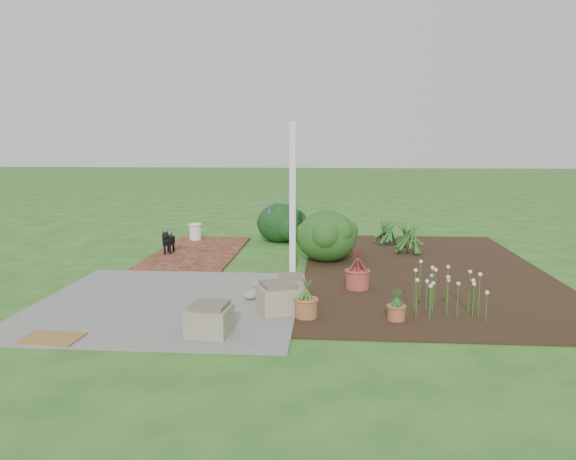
# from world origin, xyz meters

# --- Properties ---
(ground) EXTENTS (80.00, 80.00, 0.00)m
(ground) POSITION_xyz_m (0.00, 0.00, 0.00)
(ground) COLOR #28591C
(ground) RESTS_ON ground
(concrete_patio) EXTENTS (3.50, 3.50, 0.04)m
(concrete_patio) POSITION_xyz_m (-1.25, -1.75, 0.02)
(concrete_patio) COLOR slate
(concrete_patio) RESTS_ON ground
(brick_path) EXTENTS (1.60, 3.50, 0.04)m
(brick_path) POSITION_xyz_m (-1.70, 1.75, 0.02)
(brick_path) COLOR brown
(brick_path) RESTS_ON ground
(garden_bed) EXTENTS (4.00, 7.00, 0.03)m
(garden_bed) POSITION_xyz_m (2.50, 0.50, 0.01)
(garden_bed) COLOR black
(garden_bed) RESTS_ON ground
(veranda_post) EXTENTS (0.10, 0.10, 2.50)m
(veranda_post) POSITION_xyz_m (0.30, 0.10, 1.25)
(veranda_post) COLOR white
(veranda_post) RESTS_ON ground
(stone_trough_near) EXTENTS (0.50, 0.50, 0.30)m
(stone_trough_near) POSITION_xyz_m (-0.41, -3.01, 0.19)
(stone_trough_near) COLOR gray
(stone_trough_near) RESTS_ON concrete_patio
(stone_trough_mid) EXTENTS (0.63, 0.63, 0.32)m
(stone_trough_mid) POSITION_xyz_m (0.27, -2.09, 0.20)
(stone_trough_mid) COLOR gray
(stone_trough_mid) RESTS_ON concrete_patio
(stone_trough_far) EXTENTS (0.43, 0.43, 0.27)m
(stone_trough_far) POSITION_xyz_m (0.37, -1.40, 0.17)
(stone_trough_far) COLOR #736656
(stone_trough_far) RESTS_ON concrete_patio
(coir_doormat) EXTENTS (0.66, 0.45, 0.02)m
(coir_doormat) POSITION_xyz_m (-2.11, -3.30, 0.05)
(coir_doormat) COLOR brown
(coir_doormat) RESTS_ON concrete_patio
(black_dog) EXTENTS (0.15, 0.51, 0.44)m
(black_dog) POSITION_xyz_m (-2.21, 1.50, 0.30)
(black_dog) COLOR black
(black_dog) RESTS_ON brick_path
(cream_ceramic_urn) EXTENTS (0.30, 0.30, 0.35)m
(cream_ceramic_urn) POSITION_xyz_m (-2.06, 3.07, 0.21)
(cream_ceramic_urn) COLOR beige
(cream_ceramic_urn) RESTS_ON brick_path
(evergreen_shrub) EXTENTS (1.30, 1.30, 0.93)m
(evergreen_shrub) POSITION_xyz_m (0.85, 1.15, 0.50)
(evergreen_shrub) COLOR #11370D
(evergreen_shrub) RESTS_ON garden_bed
(agapanthus_clump_back) EXTENTS (0.96, 0.96, 0.78)m
(agapanthus_clump_back) POSITION_xyz_m (2.43, 1.93, 0.42)
(agapanthus_clump_back) COLOR #14370D
(agapanthus_clump_back) RESTS_ON garden_bed
(agapanthus_clump_front) EXTENTS (0.99, 0.99, 0.71)m
(agapanthus_clump_front) POSITION_xyz_m (2.12, 2.87, 0.38)
(agapanthus_clump_front) COLOR #164112
(agapanthus_clump_front) RESTS_ON garden_bed
(pink_flower_patch) EXTENTS (0.94, 0.94, 0.59)m
(pink_flower_patch) POSITION_xyz_m (2.38, -1.91, 0.32)
(pink_flower_patch) COLOR #113D0F
(pink_flower_patch) RESTS_ON garden_bed
(terracotta_pot_bronze) EXTENTS (0.45, 0.45, 0.28)m
(terracotta_pot_bronze) POSITION_xyz_m (1.33, -0.85, 0.17)
(terracotta_pot_bronze) COLOR #983F33
(terracotta_pot_bronze) RESTS_ON garden_bed
(terracotta_pot_small_left) EXTENTS (0.28, 0.28, 0.18)m
(terracotta_pot_small_left) POSITION_xyz_m (1.73, -2.30, 0.12)
(terracotta_pot_small_left) COLOR #985233
(terracotta_pot_small_left) RESTS_ON garden_bed
(terracotta_pot_small_right) EXTENTS (0.28, 0.28, 0.24)m
(terracotta_pot_small_right) POSITION_xyz_m (0.63, -2.28, 0.15)
(terracotta_pot_small_right) COLOR #925B31
(terracotta_pot_small_right) RESTS_ON garden_bed
(purple_flowering_bush) EXTENTS (1.30, 1.30, 0.87)m
(purple_flowering_bush) POSITION_xyz_m (-0.19, 3.23, 0.44)
(purple_flowering_bush) COLOR black
(purple_flowering_bush) RESTS_ON ground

